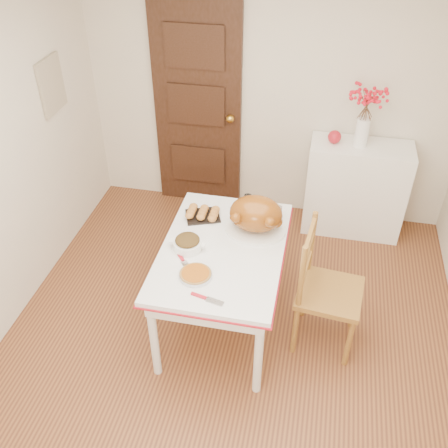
% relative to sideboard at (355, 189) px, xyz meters
% --- Properties ---
extents(floor, '(3.50, 4.00, 0.00)m').
position_rel_sideboard_xyz_m(floor, '(-0.88, -1.78, -0.46)').
color(floor, '#512A1A').
rests_on(floor, ground).
extents(ceiling, '(3.50, 4.00, 0.00)m').
position_rel_sideboard_xyz_m(ceiling, '(-0.88, -1.78, 2.04)').
color(ceiling, white).
rests_on(ceiling, ground).
extents(wall_back, '(3.50, 0.00, 2.50)m').
position_rel_sideboard_xyz_m(wall_back, '(-0.88, 0.22, 0.79)').
color(wall_back, beige).
rests_on(wall_back, ground).
extents(door_back, '(0.85, 0.06, 2.06)m').
position_rel_sideboard_xyz_m(door_back, '(-1.58, 0.19, 0.57)').
color(door_back, black).
rests_on(door_back, ground).
extents(photo_board, '(0.03, 0.35, 0.45)m').
position_rel_sideboard_xyz_m(photo_board, '(-2.61, -0.58, 1.04)').
color(photo_board, beige).
rests_on(photo_board, ground).
extents(sideboard, '(0.92, 0.41, 0.92)m').
position_rel_sideboard_xyz_m(sideboard, '(0.00, 0.00, 0.00)').
color(sideboard, white).
rests_on(sideboard, floor).
extents(kitchen_table, '(0.89, 1.30, 0.78)m').
position_rel_sideboard_xyz_m(kitchen_table, '(-0.98, -1.49, -0.07)').
color(kitchen_table, white).
rests_on(kitchen_table, floor).
extents(chair_oak, '(0.50, 0.50, 1.04)m').
position_rel_sideboard_xyz_m(chair_oak, '(-0.18, -1.49, 0.06)').
color(chair_oak, olive).
rests_on(chair_oak, floor).
extents(berry_vase, '(0.28, 0.28, 0.54)m').
position_rel_sideboard_xyz_m(berry_vase, '(-0.03, 0.00, 0.73)').
color(berry_vase, white).
rests_on(berry_vase, sideboard).
extents(apple, '(0.12, 0.12, 0.12)m').
position_rel_sideboard_xyz_m(apple, '(-0.26, 0.00, 0.52)').
color(apple, '#AE1622').
rests_on(apple, sideboard).
extents(turkey_platter, '(0.47, 0.39, 0.29)m').
position_rel_sideboard_xyz_m(turkey_platter, '(-0.78, -1.24, 0.46)').
color(turkey_platter, '#8F480E').
rests_on(turkey_platter, kitchen_table).
extents(pumpkin_pie, '(0.23, 0.23, 0.05)m').
position_rel_sideboard_xyz_m(pumpkin_pie, '(-1.09, -1.81, 0.34)').
color(pumpkin_pie, '#9C4D10').
rests_on(pumpkin_pie, kitchen_table).
extents(stuffing_dish, '(0.27, 0.22, 0.10)m').
position_rel_sideboard_xyz_m(stuffing_dish, '(-1.22, -1.54, 0.37)').
color(stuffing_dish, '#3A290F').
rests_on(stuffing_dish, kitchen_table).
extents(rolls_tray, '(0.31, 0.28, 0.07)m').
position_rel_sideboard_xyz_m(rolls_tray, '(-1.20, -1.15, 0.35)').
color(rolls_tray, '#A26930').
rests_on(rolls_tray, kitchen_table).
extents(pie_server, '(0.24, 0.12, 0.01)m').
position_rel_sideboard_xyz_m(pie_server, '(-0.97, -2.00, 0.32)').
color(pie_server, silver).
rests_on(pie_server, kitchen_table).
extents(carving_knife, '(0.23, 0.25, 0.01)m').
position_rel_sideboard_xyz_m(carving_knife, '(-1.19, -1.71, 0.32)').
color(carving_knife, silver).
rests_on(carving_knife, kitchen_table).
extents(drinking_glass, '(0.07, 0.07, 0.10)m').
position_rel_sideboard_xyz_m(drinking_glass, '(-0.89, -0.93, 0.37)').
color(drinking_glass, white).
rests_on(drinking_glass, kitchen_table).
extents(shaker_pair, '(0.10, 0.05, 0.10)m').
position_rel_sideboard_xyz_m(shaker_pair, '(-0.65, -1.03, 0.37)').
color(shaker_pair, white).
rests_on(shaker_pair, kitchen_table).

